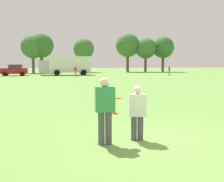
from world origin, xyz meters
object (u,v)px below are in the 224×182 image
player_thrower (105,107)px  bystander_sideline_watcher (169,70)px  box_truck (66,65)px  traffic_cone (113,108)px  parked_car_mid_right (14,70)px  player_defender (137,110)px  frisbee (117,98)px  bystander_far_jogger (76,70)px

player_thrower → bystander_sideline_watcher: player_thrower is taller
box_truck → traffic_cone: bearing=-88.6°
parked_car_mid_right → box_truck: 8.38m
player_defender → bystander_sideline_watcher: (16.03, 34.45, 0.04)m
player_defender → bystander_sideline_watcher: 38.00m
bystander_sideline_watcher → parked_car_mid_right: bearing=170.9°
player_defender → player_thrower: bearing=-167.1°
player_defender → bystander_sideline_watcher: bearing=65.0°
box_truck → player_thrower: bearing=-90.3°
player_thrower → box_truck: size_ratio=0.21×
player_thrower → frisbee: size_ratio=6.57×
player_defender → bystander_sideline_watcher: bystander_sideline_watcher is taller
player_defender → frisbee: size_ratio=5.65×
player_defender → parked_car_mid_right: parked_car_mid_right is taller
player_thrower → player_defender: player_thrower is taller
traffic_cone → bystander_sideline_watcher: size_ratio=0.30×
player_thrower → frisbee: player_thrower is taller
parked_car_mid_right → bystander_sideline_watcher: (25.10, -4.01, -0.03)m
frisbee → traffic_cone: (0.74, 4.02, -0.98)m
frisbee → player_thrower: bearing=-164.4°
box_truck → bystander_far_jogger: 4.46m
player_thrower → bystander_sideline_watcher: size_ratio=1.13×
traffic_cone → bystander_sideline_watcher: bystander_sideline_watcher is taller
frisbee → bystander_far_jogger: 34.90m
frisbee → traffic_cone: 4.20m
traffic_cone → box_truck: box_truck is taller
bystander_far_jogger → player_defender: bearing=-90.9°
traffic_cone → bystander_sideline_watcher: (15.90, 30.55, 0.66)m
bystander_sideline_watcher → traffic_cone: bearing=-117.5°
frisbee → box_truck: size_ratio=0.03×
player_thrower → player_defender: bearing=12.9°
player_thrower → parked_car_mid_right: size_ratio=0.42×
player_thrower → parked_car_mid_right: parked_car_mid_right is taller
frisbee → bystander_sideline_watcher: size_ratio=0.17×
traffic_cone → parked_car_mid_right: (-9.19, 34.56, 0.69)m
traffic_cone → box_truck: bearing=91.4°
parked_car_mid_right → bystander_sideline_watcher: bearing=-9.1°
traffic_cone → player_defender: bearing=-91.9°
traffic_cone → bystander_sideline_watcher: 34.45m
player_thrower → parked_car_mid_right: 39.52m
player_thrower → traffic_cone: size_ratio=3.71×
frisbee → bystander_far_jogger: bystander_far_jogger is taller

